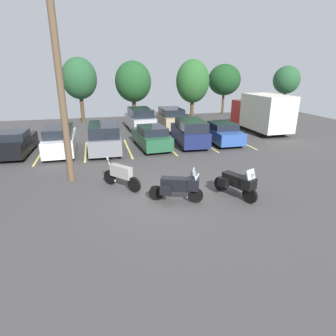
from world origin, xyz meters
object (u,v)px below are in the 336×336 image
(car_grey, at_px, (104,138))
(box_truck, at_px, (262,112))
(motorcycle_third, at_px, (121,175))
(car_blue, at_px, (222,133))
(car_navy, at_px, (190,132))
(utility_pole, at_px, (60,80))
(motorcycle_second, at_px, (237,183))
(car_green, at_px, (151,137))
(car_black, at_px, (14,143))
(motorcycle_touring, at_px, (178,186))
(car_far_tan, at_px, (171,118))
(car_white, at_px, (60,140))
(car_far_silver, at_px, (140,119))

(car_grey, xyz_separation_m, box_truck, (13.18, 3.07, 0.71))
(motorcycle_third, distance_m, car_blue, 10.29)
(motorcycle_third, bearing_deg, car_grey, 94.28)
(car_navy, distance_m, utility_pole, 9.92)
(car_grey, distance_m, car_navy, 5.89)
(motorcycle_second, distance_m, motorcycle_third, 5.05)
(car_green, distance_m, car_navy, 2.76)
(motorcycle_second, height_order, motorcycle_third, motorcycle_second)
(car_navy, xyz_separation_m, box_truck, (7.29, 2.73, 0.74))
(box_truck, distance_m, utility_pole, 17.14)
(motorcycle_second, bearing_deg, car_green, 102.17)
(car_grey, height_order, car_green, car_grey)
(car_black, relative_size, car_grey, 0.96)
(car_navy, distance_m, box_truck, 7.82)
(motorcycle_touring, xyz_separation_m, box_truck, (10.60, 11.31, 0.97))
(car_far_tan, bearing_deg, motorcycle_third, -113.92)
(car_navy, bearing_deg, car_far_tan, 88.42)
(motorcycle_third, distance_m, box_truck, 15.81)
(motorcycle_touring, relative_size, car_blue, 0.49)
(car_blue, distance_m, car_far_tan, 6.37)
(car_grey, distance_m, utility_pole, 6.26)
(car_white, height_order, car_far_tan, car_far_tan)
(utility_pole, bearing_deg, car_green, 45.33)
(car_white, bearing_deg, car_grey, -7.33)
(motorcycle_touring, distance_m, car_navy, 9.20)
(motorcycle_touring, height_order, motorcycle_second, motorcycle_touring)
(box_truck, bearing_deg, car_far_silver, 162.01)
(car_far_silver, bearing_deg, car_navy, -66.36)
(box_truck, bearing_deg, car_black, -172.61)
(car_green, relative_size, car_far_silver, 0.92)
(car_grey, xyz_separation_m, car_blue, (8.33, 0.35, -0.20))
(motorcycle_third, distance_m, car_grey, 6.31)
(car_black, bearing_deg, motorcycle_third, -49.23)
(car_grey, height_order, utility_pole, utility_pole)
(car_blue, relative_size, utility_pole, 0.47)
(motorcycle_third, relative_size, car_navy, 0.38)
(car_far_silver, relative_size, box_truck, 0.81)
(motorcycle_second, distance_m, car_navy, 8.87)
(car_white, bearing_deg, motorcycle_touring, -58.30)
(utility_pole, bearing_deg, car_far_tan, 54.48)
(motorcycle_second, distance_m, box_truck, 14.18)
(car_far_tan, bearing_deg, car_grey, -133.86)
(car_white, distance_m, car_green, 5.86)
(car_white, bearing_deg, car_far_silver, 44.61)
(box_truck, bearing_deg, motorcycle_second, -125.22)
(motorcycle_touring, height_order, box_truck, box_truck)
(motorcycle_touring, distance_m, motorcycle_third, 2.87)
(motorcycle_second, relative_size, car_blue, 0.48)
(motorcycle_second, distance_m, car_green, 8.97)
(motorcycle_touring, bearing_deg, car_green, 86.27)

